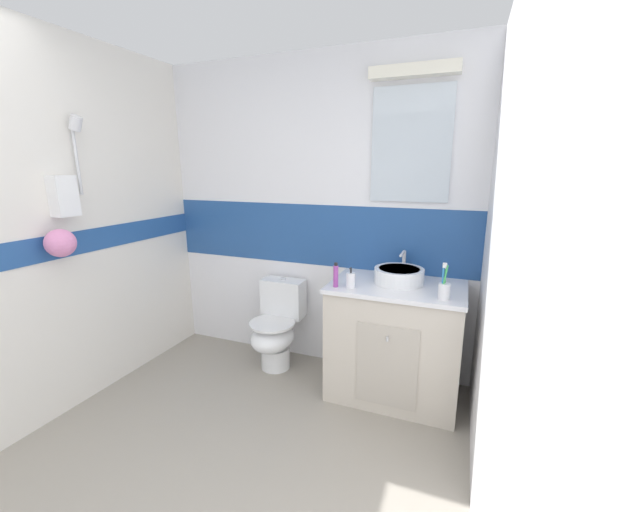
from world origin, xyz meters
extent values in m
cube|color=gray|center=(0.00, 1.20, -0.02)|extent=(3.20, 3.48, 0.04)
cube|color=white|center=(0.00, 2.45, 0.42)|extent=(3.20, 0.10, 0.85)
cube|color=#234C8C|center=(0.00, 2.45, 1.10)|extent=(3.20, 0.10, 0.50)
cube|color=white|center=(0.00, 2.45, 1.93)|extent=(3.20, 0.10, 1.15)
cube|color=silver|center=(0.76, 2.39, 1.80)|extent=(0.56, 0.02, 0.79)
cube|color=white|center=(0.76, 2.35, 2.27)|extent=(0.60, 0.10, 0.08)
cube|color=silver|center=(-1.35, 1.20, 1.25)|extent=(0.10, 3.48, 2.50)
cube|color=#234C8C|center=(-1.30, 1.20, 1.14)|extent=(0.01, 3.48, 0.16)
cube|color=white|center=(-1.25, 1.25, 1.46)|extent=(0.10, 0.14, 0.26)
cylinder|color=silver|center=(-1.27, 1.39, 1.69)|extent=(0.02, 0.02, 0.46)
cylinder|color=silver|center=(-1.23, 1.39, 1.92)|extent=(0.10, 0.07, 0.11)
sphere|color=pink|center=(-1.19, 1.14, 1.18)|extent=(0.18, 0.18, 0.18)
cube|color=white|center=(1.35, 1.20, 1.25)|extent=(0.10, 3.48, 2.50)
cube|color=beige|center=(0.76, 2.11, 0.41)|extent=(0.90, 0.58, 0.82)
cube|color=white|center=(0.76, 2.10, 0.83)|extent=(0.92, 0.60, 0.03)
cube|color=#B6AD9F|center=(0.76, 1.82, 0.37)|extent=(0.40, 0.01, 0.57)
cylinder|color=silver|center=(0.76, 1.80, 0.57)|extent=(0.02, 0.02, 0.03)
cylinder|color=white|center=(0.76, 2.15, 0.90)|extent=(0.35, 0.35, 0.10)
cylinder|color=#AFB1BA|center=(0.76, 2.15, 0.95)|extent=(0.28, 0.28, 0.01)
cylinder|color=silver|center=(0.76, 2.35, 0.94)|extent=(0.03, 0.03, 0.19)
cylinder|color=silver|center=(0.76, 2.25, 1.04)|extent=(0.02, 0.16, 0.02)
cylinder|color=white|center=(-0.23, 2.12, 0.09)|extent=(0.24, 0.24, 0.18)
ellipsoid|color=white|center=(-0.23, 2.08, 0.29)|extent=(0.34, 0.42, 0.22)
cylinder|color=white|center=(-0.23, 2.08, 0.41)|extent=(0.37, 0.37, 0.02)
cube|color=white|center=(-0.23, 2.29, 0.56)|extent=(0.36, 0.17, 0.32)
cylinder|color=silver|center=(-0.23, 2.29, 0.73)|extent=(0.04, 0.04, 0.02)
cylinder|color=white|center=(1.08, 1.91, 0.90)|extent=(0.07, 0.07, 0.10)
cylinder|color=#338CD8|center=(1.06, 1.90, 0.97)|extent=(0.01, 0.02, 0.19)
cube|color=white|center=(1.06, 1.90, 1.07)|extent=(0.01, 0.02, 0.03)
cylinder|color=#3FB259|center=(1.08, 1.92, 0.97)|extent=(0.01, 0.01, 0.18)
cube|color=white|center=(1.08, 1.92, 1.06)|extent=(0.01, 0.02, 0.03)
cylinder|color=#3FB259|center=(1.07, 1.89, 0.98)|extent=(0.04, 0.02, 0.19)
cube|color=white|center=(1.07, 1.89, 1.07)|extent=(0.02, 0.02, 0.03)
cylinder|color=white|center=(0.47, 1.93, 0.90)|extent=(0.06, 0.06, 0.10)
cylinder|color=#262626|center=(0.47, 1.93, 0.97)|extent=(0.01, 0.01, 0.04)
cylinder|color=#262626|center=(0.47, 1.92, 0.99)|extent=(0.01, 0.02, 0.01)
cylinder|color=#993F99|center=(0.37, 1.90, 0.92)|extent=(0.03, 0.03, 0.15)
cylinder|color=black|center=(0.37, 1.90, 1.01)|extent=(0.02, 0.02, 0.02)
camera|label=1|loc=(1.15, -0.40, 1.64)|focal=20.93mm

